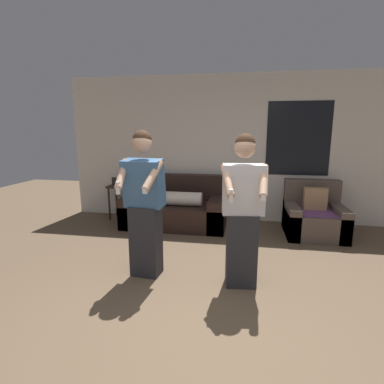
% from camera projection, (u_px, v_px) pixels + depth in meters
% --- Properties ---
extents(ground_plane, '(14.00, 14.00, 0.00)m').
position_uv_depth(ground_plane, '(210.00, 328.00, 2.61)').
color(ground_plane, brown).
extents(wall_back, '(6.25, 0.07, 2.70)m').
position_uv_depth(wall_back, '(232.00, 149.00, 5.58)').
color(wall_back, silver).
rests_on(wall_back, ground_plane).
extents(couch, '(1.81, 0.99, 0.88)m').
position_uv_depth(couch, '(176.00, 208.00, 5.46)').
color(couch, black).
rests_on(couch, ground_plane).
extents(armchair, '(0.91, 0.89, 0.88)m').
position_uv_depth(armchair, '(314.00, 217.00, 4.93)').
color(armchair, brown).
rests_on(armchair, ground_plane).
extents(side_table, '(0.42, 0.41, 0.80)m').
position_uv_depth(side_table, '(120.00, 191.00, 5.85)').
color(side_table, '#332319').
rests_on(side_table, ground_plane).
extents(person_left, '(0.51, 0.51, 1.70)m').
position_uv_depth(person_left, '(144.00, 205.00, 3.42)').
color(person_left, '#28282D').
rests_on(person_left, ground_plane).
extents(person_right, '(0.50, 0.49, 1.67)m').
position_uv_depth(person_right, '(243.00, 212.00, 3.19)').
color(person_right, '#28282D').
rests_on(person_right, ground_plane).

